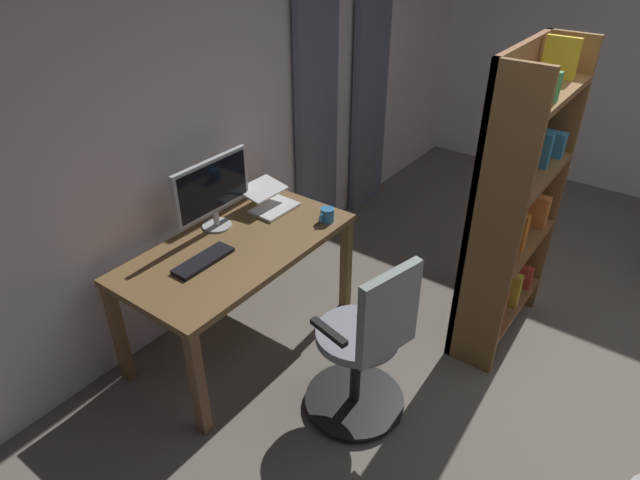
% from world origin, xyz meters
% --- Properties ---
extents(ground_plane, '(7.61, 7.61, 0.00)m').
position_xyz_m(ground_plane, '(0.00, 0.00, 0.00)').
color(ground_plane, '#665F55').
extents(back_room_partition, '(5.85, 0.10, 2.65)m').
position_xyz_m(back_room_partition, '(0.00, -2.66, 1.33)').
color(back_room_partition, silver).
rests_on(back_room_partition, ground).
extents(curtain_left_panel, '(0.47, 0.06, 2.19)m').
position_xyz_m(curtain_left_panel, '(-1.27, -2.55, 1.10)').
color(curtain_left_panel, slate).
rests_on(curtain_left_panel, ground).
extents(curtain_right_panel, '(0.46, 0.06, 2.19)m').
position_xyz_m(curtain_right_panel, '(-0.50, -2.55, 1.10)').
color(curtain_right_panel, slate).
rests_on(curtain_right_panel, ground).
extents(desk, '(1.42, 0.73, 0.72)m').
position_xyz_m(desk, '(0.83, -2.14, 0.63)').
color(desk, brown).
rests_on(desk, ground).
extents(office_chair, '(0.56, 0.56, 1.03)m').
position_xyz_m(office_chair, '(0.89, -1.20, 0.47)').
color(office_chair, black).
rests_on(office_chair, ground).
extents(computer_monitor, '(0.57, 0.18, 0.44)m').
position_xyz_m(computer_monitor, '(0.75, -2.39, 0.98)').
color(computer_monitor, '#B7BCC1').
rests_on(computer_monitor, desk).
extents(computer_keyboard, '(0.37, 0.12, 0.02)m').
position_xyz_m(computer_keyboard, '(1.07, -2.17, 0.74)').
color(computer_keyboard, black).
rests_on(computer_keyboard, desk).
extents(laptop, '(0.30, 0.31, 0.14)m').
position_xyz_m(laptop, '(0.37, -2.28, 0.77)').
color(laptop, white).
rests_on(laptop, desk).
extents(mug_tea, '(0.13, 0.09, 0.09)m').
position_xyz_m(mug_tea, '(0.29, -1.88, 0.77)').
color(mug_tea, teal).
rests_on(mug_tea, desk).
extents(bookshelf, '(0.82, 0.30, 1.84)m').
position_xyz_m(bookshelf, '(-0.22, -0.93, 0.91)').
color(bookshelf, brown).
rests_on(bookshelf, ground).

